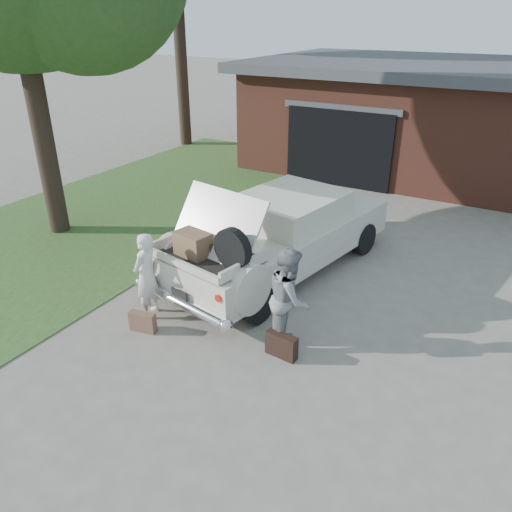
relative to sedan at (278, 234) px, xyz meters
The scene contains 8 objects.
ground 2.40m from the sedan, 78.88° to the right, with size 90.00×90.00×0.00m, color gray.
grass_strip 5.18m from the sedan, behind, with size 6.00×16.00×0.02m, color #2D4C1E.
house 9.39m from the sedan, 81.26° to the left, with size 12.80×7.80×3.30m.
sedan is the anchor object (origin of this frame).
woman_left 2.80m from the sedan, 113.48° to the right, with size 0.55×0.36×1.50m, color white.
woman_right 2.49m from the sedan, 58.40° to the right, with size 0.79×0.62×1.63m, color gray.
suitcase_left 3.18m from the sedan, 106.45° to the right, with size 0.44×0.14×0.34m, color brown.
suitcase_right 2.87m from the sedan, 61.05° to the right, with size 0.50×0.16×0.38m, color black.
Camera 1 is at (3.65, -5.70, 4.67)m, focal length 35.00 mm.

